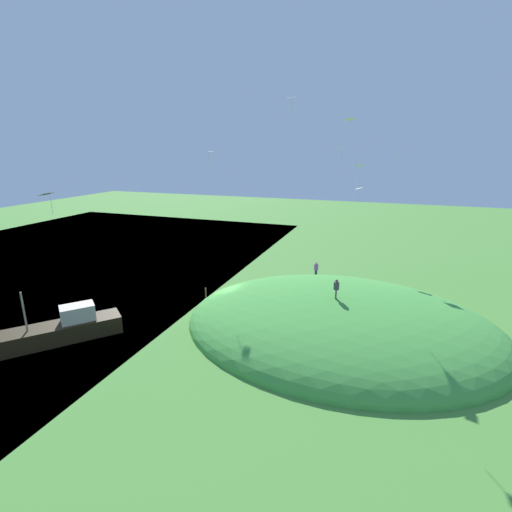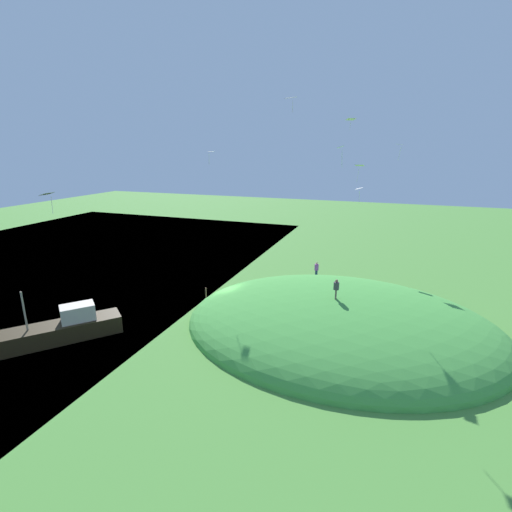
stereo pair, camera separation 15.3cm
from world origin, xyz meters
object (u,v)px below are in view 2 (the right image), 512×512
person_near_shore (336,287)px  kite_6 (359,189)px  kite_1 (341,148)px  kite_3 (400,145)px  kite_2 (211,153)px  kite_4 (360,166)px  boat_on_lake (64,329)px  kite_0 (291,98)px  kite_5 (351,120)px  person_on_hilltop (317,268)px  mooring_post (206,294)px  kite_7 (47,195)px

person_near_shore → kite_6: bearing=-20.3°
kite_1 → kite_3: (4.51, 14.75, 0.37)m
kite_2 → kite_4: size_ratio=0.65×
kite_4 → kite_6: size_ratio=1.62×
boat_on_lake → kite_0: 26.18m
boat_on_lake → kite_5: 39.54m
person_on_hilltop → mooring_post: size_ratio=1.45×
person_on_hilltop → kite_1: kite_1 is taller
boat_on_lake → kite_0: kite_0 is taller
kite_6 → mooring_post: (-13.90, -2.10, -10.64)m
kite_3 → person_on_hilltop: bearing=-138.9°
person_near_shore → kite_3: 20.83m
kite_0 → kite_6: 9.53m
person_on_hilltop → kite_4: (3.22, 7.36, 10.80)m
person_on_hilltop → kite_5: (1.40, 11.28, 16.33)m
person_near_shore → kite_3: size_ratio=0.94×
kite_1 → person_on_hilltop: bearing=109.9°
kite_0 → kite_6: bearing=6.5°
kite_1 → kite_6: 4.06m
person_near_shore → kite_2: kite_2 is taller
boat_on_lake → kite_4: size_ratio=4.00×
kite_3 → kite_2: bearing=-149.1°
kite_1 → kite_5: 19.89m
kite_0 → kite_6: (6.02, 0.69, -7.35)m
person_near_shore → kite_5: bearing=-2.4°
person_near_shore → kite_3: (3.89, 17.13, 11.21)m
kite_2 → person_on_hilltop: bearing=22.0°
kite_0 → kite_2: kite_0 is taller
boat_on_lake → person_near_shore: 21.97m
kite_3 → mooring_post: size_ratio=1.39×
kite_4 → mooring_post: (-12.63, -15.93, -11.97)m
person_on_hilltop → kite_5: kite_5 is taller
boat_on_lake → kite_1: size_ratio=4.89×
kite_1 → kite_3: kite_3 is taller
person_near_shore → kite_1: 11.11m
kite_7 → mooring_post: bearing=38.2°
kite_1 → kite_4: bearing=89.1°
kite_2 → kite_5: bearing=52.5°
kite_2 → kite_6: bearing=-8.4°
kite_0 → mooring_post: 19.69m
kite_7 → kite_6: bearing=22.7°
person_on_hilltop → kite_7: (-19.46, -16.48, 9.15)m
kite_0 → kite_6: kite_0 is taller
person_near_shore → kite_7: 24.86m
person_near_shore → kite_0: kite_0 is taller
boat_on_lake → kite_7: 11.02m
kite_2 → kite_4: (13.74, 11.61, -1.59)m
kite_1 → kite_4: 15.71m
kite_2 → kite_6: kite_2 is taller
person_on_hilltop → kite_0: bearing=110.4°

